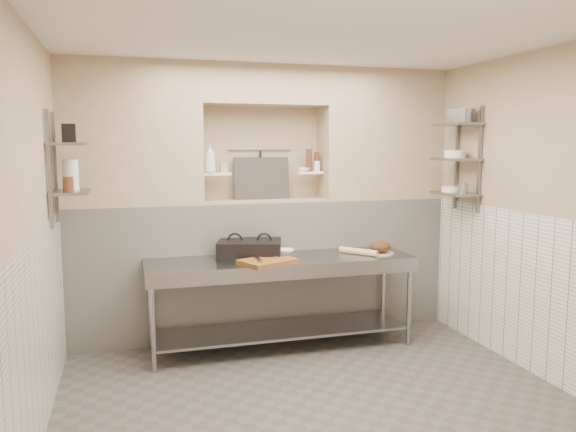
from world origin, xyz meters
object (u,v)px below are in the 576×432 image
object	(u,v)px
prep_table	(282,284)
bottle_soap	(210,158)
mixing_bowl	(284,252)
rolling_pin	(358,251)
bread_loaf	(380,247)
panini_press	(250,249)
bowl_alcove	(303,170)
jug_left	(71,175)
cutting_board	(268,262)

from	to	relation	value
prep_table	bottle_soap	xyz separation A→B (m)	(-0.61, 0.52, 1.22)
prep_table	mixing_bowl	world-z (taller)	mixing_bowl
mixing_bowl	rolling_pin	size ratio (longest dim) A/B	0.48
mixing_bowl	bottle_soap	bearing A→B (deg)	156.63
bread_loaf	mixing_bowl	bearing A→B (deg)	163.09
panini_press	bowl_alcove	world-z (taller)	bowl_alcove
jug_left	bread_loaf	bearing A→B (deg)	0.05
prep_table	cutting_board	xyz separation A→B (m)	(-0.19, -0.21, 0.28)
panini_press	rolling_pin	distance (m)	1.09
mixing_bowl	jug_left	distance (m)	2.15
cutting_board	bowl_alcove	xyz separation A→B (m)	(0.59, 0.77, 0.81)
bowl_alcove	mixing_bowl	bearing A→B (deg)	-131.85
bottle_soap	jug_left	xyz separation A→B (m)	(-1.27, -0.58, -0.12)
prep_table	bowl_alcove	world-z (taller)	bowl_alcove
rolling_pin	bottle_soap	xyz separation A→B (m)	(-1.40, 0.54, 0.93)
bowl_alcove	bread_loaf	bearing A→B (deg)	-45.23
jug_left	panini_press	bearing A→B (deg)	7.91
prep_table	bread_loaf	bearing A→B (deg)	-3.63
mixing_bowl	bread_loaf	distance (m)	0.97
bread_loaf	panini_press	bearing A→B (deg)	170.40
mixing_bowl	bowl_alcove	world-z (taller)	bowl_alcove
prep_table	rolling_pin	size ratio (longest dim) A/B	6.29
cutting_board	jug_left	world-z (taller)	jug_left
mixing_bowl	bowl_alcove	distance (m)	0.93
panini_press	bottle_soap	bearing A→B (deg)	148.21
prep_table	panini_press	distance (m)	0.47
rolling_pin	jug_left	distance (m)	2.79
bread_loaf	bowl_alcove	world-z (taller)	bowl_alcove
prep_table	bottle_soap	distance (m)	1.45
bottle_soap	bowl_alcove	xyz separation A→B (m)	(1.00, 0.04, -0.13)
bread_loaf	jug_left	distance (m)	2.99
cutting_board	rolling_pin	bearing A→B (deg)	10.57
mixing_bowl	bottle_soap	distance (m)	1.20
rolling_pin	bowl_alcove	bearing A→B (deg)	124.28
bottle_soap	mixing_bowl	bearing A→B (deg)	-23.37
bottle_soap	bowl_alcove	size ratio (longest dim) A/B	2.19
prep_table	rolling_pin	world-z (taller)	rolling_pin
panini_press	bottle_soap	distance (m)	1.00
rolling_pin	jug_left	size ratio (longest dim) A/B	1.61
bottle_soap	jug_left	size ratio (longest dim) A/B	1.14
panini_press	bowl_alcove	size ratio (longest dim) A/B	5.27
mixing_bowl	rolling_pin	world-z (taller)	rolling_pin
jug_left	bowl_alcove	bearing A→B (deg)	15.37
bread_loaf	bottle_soap	size ratio (longest dim) A/B	0.70
cutting_board	mixing_bowl	xyz separation A→B (m)	(0.28, 0.42, 0.00)
prep_table	cutting_board	size ratio (longest dim) A/B	5.35
bottle_soap	bowl_alcove	distance (m)	1.01
prep_table	bread_loaf	distance (m)	1.07
panini_press	jug_left	size ratio (longest dim) A/B	2.75
prep_table	mixing_bowl	bearing A→B (deg)	67.35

